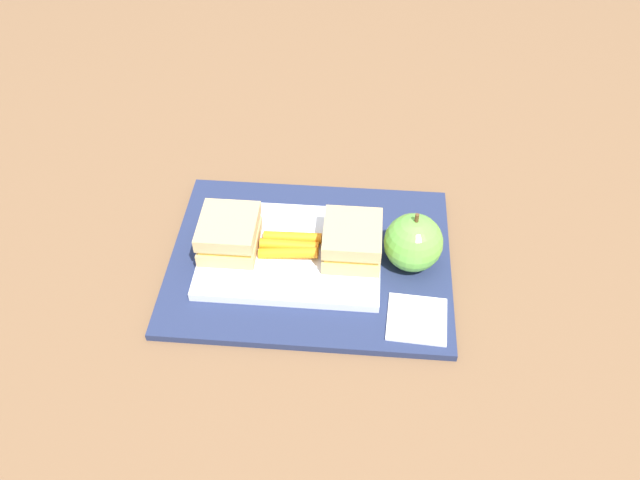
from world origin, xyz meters
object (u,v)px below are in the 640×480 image
Objects in this scene: sandwich_half_left at (229,234)px; apple at (413,243)px; carrot_sticks_bundle at (290,245)px; paper_napkin at (417,319)px; food_tray at (291,252)px; sandwich_half_right at (352,241)px.

sandwich_half_left is 0.94× the size of apple.
sandwich_half_left is 0.08m from carrot_sticks_bundle.
paper_napkin is (0.16, -0.09, -0.02)m from carrot_sticks_bundle.
apple reaches higher than food_tray.
paper_napkin is at bearing -86.08° from apple.
food_tray is 0.08m from sandwich_half_left.
apple is at bearing -0.52° from carrot_sticks_bundle.
sandwich_half_right is 0.08m from apple.
carrot_sticks_bundle is 1.12× the size of paper_napkin.
apple is (0.15, -0.00, 0.02)m from carrot_sticks_bundle.
food_tray is at bearing 0.00° from sandwich_half_left.
sandwich_half_right is 0.94× the size of apple.
sandwich_half_left is 1.02× the size of carrot_sticks_bundle.
sandwich_half_left is at bearing -179.84° from carrot_sticks_bundle.
food_tray is at bearing 180.00° from sandwich_half_right.
apple reaches higher than paper_napkin.
carrot_sticks_bundle is at bearing 150.31° from paper_napkin.
apple is (0.23, -0.00, 0.00)m from sandwich_half_left.
apple reaches higher than sandwich_half_left.
carrot_sticks_bundle is at bearing 166.93° from food_tray.
sandwich_half_left reaches higher than carrot_sticks_bundle.
apple is at bearing -0.91° from sandwich_half_right.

